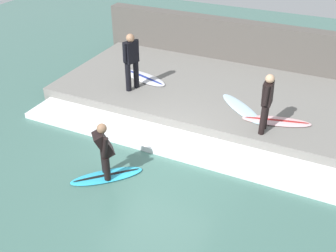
{
  "coord_description": "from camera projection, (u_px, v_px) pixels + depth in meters",
  "views": [
    {
      "loc": [
        -6.66,
        -3.41,
        5.75
      ],
      "look_at": [
        0.61,
        0.0,
        0.7
      ],
      "focal_mm": 42.0,
      "sensor_mm": 36.0,
      "label": 1
    }
  ],
  "objects": [
    {
      "name": "surfer_riding",
      "position": [
        104.0,
        148.0,
        8.52
      ],
      "size": [
        0.56,
        0.56,
        1.36
      ],
      "color": "black",
      "rests_on": "surfboard_riding"
    },
    {
      "name": "surfer_waiting_near",
      "position": [
        131.0,
        59.0,
        11.36
      ],
      "size": [
        0.55,
        0.37,
        1.71
      ],
      "color": "black",
      "rests_on": "concrete_ledge"
    },
    {
      "name": "back_wall",
      "position": [
        235.0,
        46.0,
        13.55
      ],
      "size": [
        0.5,
        9.57,
        1.77
      ],
      "primitive_type": "cube",
      "color": "#544F49",
      "rests_on": "ground_plane"
    },
    {
      "name": "surfboard_waiting_far",
      "position": [
        276.0,
        121.0,
        10.22
      ],
      "size": [
        0.89,
        1.83,
        0.07
      ],
      "color": "beige",
      "rests_on": "concrete_ledge"
    },
    {
      "name": "surfer_waiting_far",
      "position": [
        267.0,
        100.0,
        9.42
      ],
      "size": [
        0.53,
        0.25,
        1.54
      ],
      "color": "black",
      "rests_on": "concrete_ledge"
    },
    {
      "name": "surfboard_riding",
      "position": [
        107.0,
        176.0,
        8.94
      ],
      "size": [
        1.47,
        1.53,
        0.07
      ],
      "color": "#2DADD1",
      "rests_on": "ground_plane"
    },
    {
      "name": "wave_foam_crest",
      "position": [
        172.0,
        143.0,
        10.0
      ],
      "size": [
        1.11,
        8.66,
        0.15
      ],
      "primitive_type": "cube",
      "color": "white",
      "rests_on": "ground_plane"
    },
    {
      "name": "surfboard_waiting_near",
      "position": [
        144.0,
        78.0,
        12.45
      ],
      "size": [
        1.08,
        1.81,
        0.07
      ],
      "color": "silver",
      "rests_on": "concrete_ledge"
    },
    {
      "name": "concrete_ledge",
      "position": [
        209.0,
        93.0,
        12.04
      ],
      "size": [
        4.4,
        9.11,
        0.39
      ],
      "primitive_type": "cube",
      "color": "slate",
      "rests_on": "ground_plane"
    },
    {
      "name": "surfboard_spare",
      "position": [
        241.0,
        108.0,
        10.79
      ],
      "size": [
        1.55,
        1.66,
        0.06
      ],
      "color": "silver",
      "rests_on": "concrete_ledge"
    },
    {
      "name": "ground_plane",
      "position": [
        157.0,
        163.0,
        9.4
      ],
      "size": [
        28.0,
        28.0,
        0.0
      ],
      "primitive_type": "plane",
      "color": "#426B60"
    }
  ]
}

